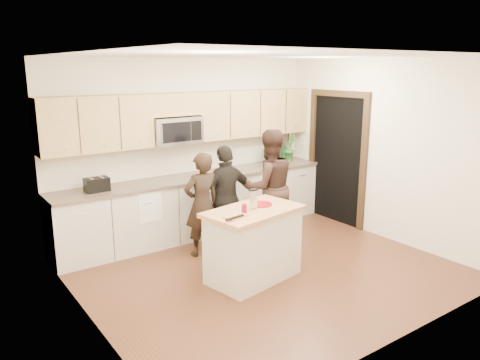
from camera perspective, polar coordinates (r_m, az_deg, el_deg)
floor at (r=6.21m, az=3.09°, el=-10.84°), size 4.50×4.50×0.00m
room_shell at (r=5.71m, az=3.31°, el=5.15°), size 4.52×4.02×2.71m
back_cabinetry at (r=7.35m, az=-5.10°, el=-3.00°), size 4.50×0.66×0.94m
upper_cabinetry at (r=7.23m, az=-5.69°, el=7.79°), size 4.50×0.33×0.75m
microwave at (r=7.05m, az=-7.93°, el=6.01°), size 0.76×0.41×0.40m
doorway at (r=7.97m, az=11.76°, el=3.13°), size 0.06×1.25×2.20m
framed_picture at (r=8.52m, az=5.16°, el=4.88°), size 0.30×0.03×0.38m
dish_towel at (r=6.69m, az=-11.36°, el=-1.99°), size 0.34×0.60×0.48m
island at (r=5.80m, az=1.63°, el=-7.78°), size 1.30×0.89×0.90m
red_plate at (r=5.83m, az=2.57°, el=-2.97°), size 0.28×0.28×0.02m
box_grater at (r=5.62m, az=1.65°, el=-2.23°), size 0.09×0.06×0.23m
drink_glass at (r=5.50m, az=0.52°, el=-3.48°), size 0.06×0.06×0.10m
cutting_board at (r=5.36m, az=-0.54°, el=-4.44°), size 0.29×0.20×0.02m
tongs at (r=5.25m, az=-0.63°, el=-4.59°), size 0.27×0.08×0.02m
knife at (r=5.29m, az=-0.62°, el=-4.52°), size 0.17×0.05×0.01m
toaster at (r=6.57m, az=-17.06°, el=-0.53°), size 0.31×0.20×0.19m
bottle_cluster at (r=8.14m, az=4.51°, el=3.33°), size 0.67×0.34×0.40m
orchid at (r=8.30m, az=6.00°, el=3.87°), size 0.33×0.32×0.47m
woman_left at (r=6.46m, az=-4.66°, el=-2.98°), size 0.55×0.38×1.46m
woman_center at (r=6.88m, az=3.54°, el=-0.85°), size 0.98×0.85×1.70m
woman_right at (r=6.67m, az=-1.69°, el=-2.19°), size 0.91×0.44×1.51m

